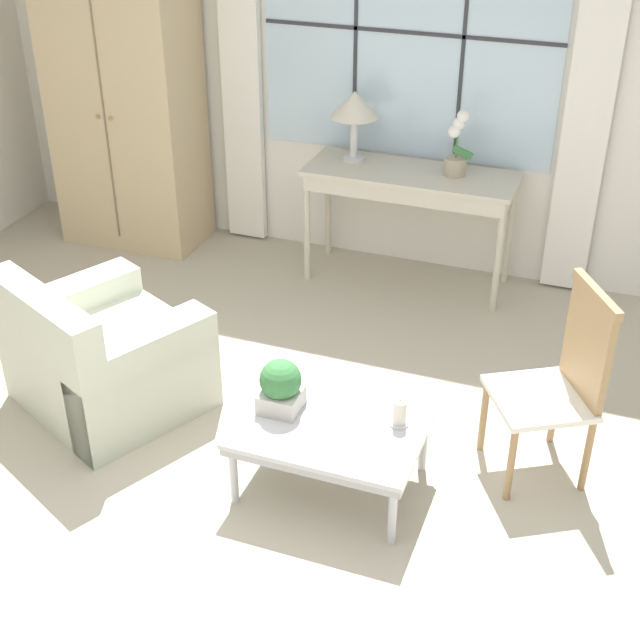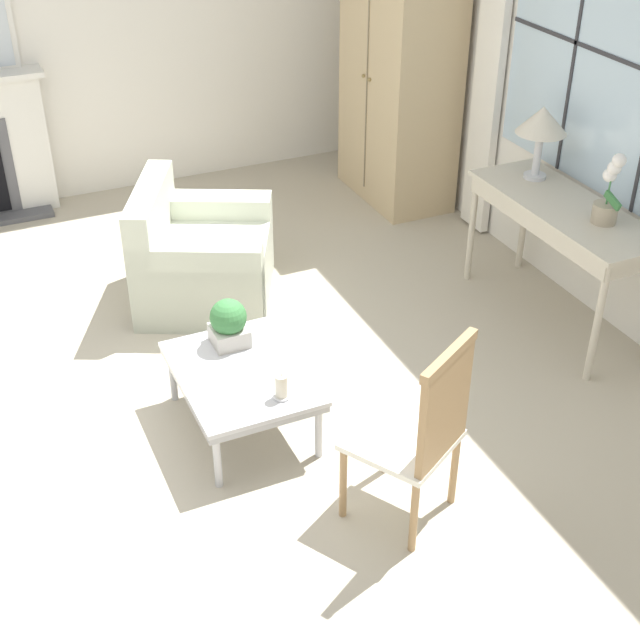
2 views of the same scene
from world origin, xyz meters
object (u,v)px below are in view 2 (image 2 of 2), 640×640
(table_lamp, at_px, (542,123))
(potted_plant_small, at_px, (229,323))
(armchair_upholstered, at_px, (201,261))
(coffee_table, at_px, (241,377))
(console_table, at_px, (565,218))
(potted_orchid, at_px, (609,196))
(armoire, at_px, (400,68))
(side_chair_wooden, at_px, (423,427))
(pillar_candle, at_px, (281,387))

(table_lamp, relative_size, potted_plant_small, 1.74)
(armchair_upholstered, xyz_separation_m, coffee_table, (1.38, -0.22, 0.04))
(console_table, bearing_deg, potted_orchid, 10.21)
(armoire, relative_size, side_chair_wooden, 2.08)
(potted_orchid, bearing_deg, coffee_table, -91.13)
(console_table, relative_size, potted_orchid, 3.22)
(armchair_upholstered, bearing_deg, side_chair_wooden, 7.07)
(coffee_table, height_order, potted_plant_small, potted_plant_small)
(table_lamp, height_order, side_chair_wooden, table_lamp)
(potted_plant_small, height_order, pillar_candle, potted_plant_small)
(potted_plant_small, bearing_deg, armoire, 133.87)
(armchair_upholstered, bearing_deg, armoire, 115.72)
(armoire, distance_m, armchair_upholstered, 2.29)
(armoire, distance_m, pillar_candle, 3.38)
(side_chair_wooden, bearing_deg, potted_orchid, 118.53)
(armoire, bearing_deg, potted_plant_small, -46.13)
(potted_plant_small, bearing_deg, potted_orchid, 81.94)
(pillar_candle, bearing_deg, console_table, 104.30)
(console_table, distance_m, potted_orchid, 0.37)
(side_chair_wooden, bearing_deg, pillar_candle, -149.26)
(armchair_upholstered, height_order, coffee_table, armchair_upholstered)
(console_table, bearing_deg, armoire, -179.62)
(side_chair_wooden, relative_size, coffee_table, 1.14)
(table_lamp, distance_m, potted_orchid, 0.72)
(armchair_upholstered, xyz_separation_m, pillar_candle, (1.67, -0.11, 0.15))
(coffee_table, distance_m, potted_plant_small, 0.32)
(console_table, bearing_deg, potted_plant_small, -90.97)
(table_lamp, xyz_separation_m, potted_plant_small, (0.38, -2.21, -0.66))
(potted_orchid, bearing_deg, side_chair_wooden, -61.47)
(console_table, bearing_deg, coffee_table, -83.97)
(potted_orchid, xyz_separation_m, pillar_candle, (0.25, -2.12, -0.53))
(potted_orchid, xyz_separation_m, side_chair_wooden, (0.93, -1.71, -0.41))
(armoire, relative_size, console_table, 1.51)
(table_lamp, relative_size, armchair_upholstered, 0.40)
(table_lamp, height_order, armchair_upholstered, table_lamp)
(table_lamp, height_order, pillar_candle, table_lamp)
(table_lamp, distance_m, potted_plant_small, 2.33)
(console_table, relative_size, side_chair_wooden, 1.38)
(table_lamp, height_order, potted_orchid, table_lamp)
(armchair_upholstered, distance_m, potted_plant_small, 1.15)
(armchair_upholstered, bearing_deg, pillar_candle, -3.83)
(armchair_upholstered, bearing_deg, console_table, 59.62)
(console_table, height_order, potted_plant_small, console_table)
(potted_orchid, distance_m, coffee_table, 2.32)
(potted_orchid, height_order, side_chair_wooden, potted_orchid)
(console_table, relative_size, potted_plant_small, 5.12)
(armoire, distance_m, console_table, 2.11)
(potted_plant_small, bearing_deg, pillar_candle, 7.50)
(armchair_upholstered, distance_m, side_chair_wooden, 2.39)
(potted_orchid, bearing_deg, console_table, -169.79)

